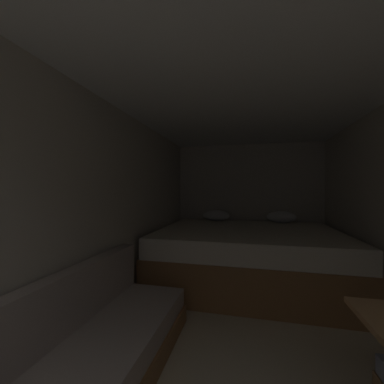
# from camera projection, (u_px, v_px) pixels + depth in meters

# --- Properties ---
(ground_plane) EXTENTS (6.63, 6.63, 0.00)m
(ground_plane) POSITION_uv_depth(u_px,v_px,m) (247.00, 337.00, 2.11)
(ground_plane) COLOR beige
(wall_back) EXTENTS (2.66, 0.05, 2.13)m
(wall_back) POSITION_uv_depth(u_px,v_px,m) (248.00, 203.00, 4.37)
(wall_back) COLOR beige
(wall_back) RESTS_ON ground
(wall_left) EXTENTS (0.05, 4.63, 2.13)m
(wall_left) POSITION_uv_depth(u_px,v_px,m) (114.00, 213.00, 2.40)
(wall_left) COLOR beige
(wall_left) RESTS_ON ground
(ceiling_slab) EXTENTS (2.66, 4.63, 0.05)m
(ceiling_slab) POSITION_uv_depth(u_px,v_px,m) (247.00, 92.00, 2.09)
(ceiling_slab) COLOR white
(ceiling_slab) RESTS_ON wall_left
(bed) EXTENTS (2.44, 1.94, 0.94)m
(bed) POSITION_uv_depth(u_px,v_px,m) (247.00, 255.00, 3.37)
(bed) COLOR olive
(bed) RESTS_ON ground
(sofa_left) EXTENTS (0.68, 2.09, 0.73)m
(sofa_left) POSITION_uv_depth(u_px,v_px,m) (79.00, 368.00, 1.43)
(sofa_left) COLOR olive
(sofa_left) RESTS_ON ground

